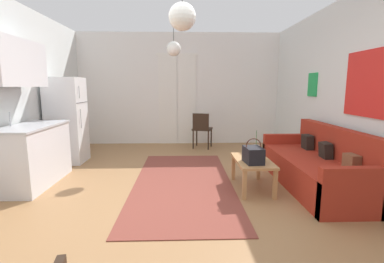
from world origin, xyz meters
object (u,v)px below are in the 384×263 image
Objects in this scene: accent_chair at (202,128)px; pendant_lamp_far at (174,49)px; refrigerator at (67,121)px; couch at (318,168)px; bamboo_vase at (256,150)px; handbag at (253,155)px; coffee_table at (253,164)px; pendant_lamp_near at (182,17)px.

pendant_lamp_far is (-0.61, -0.98, 1.66)m from accent_chair.
refrigerator is 2.43m from pendant_lamp_far.
couch reaches higher than accent_chair.
couch reaches higher than bamboo_vase.
pendant_lamp_far is (-1.11, 1.83, 1.61)m from handbag.
couch is 1.36× the size of refrigerator.
handbag is at bearing -110.04° from bamboo_vase.
coffee_table is at bearing 76.80° from handbag.
pendant_lamp_near reaches higher than bamboo_vase.
accent_chair is at bearing 22.94° from refrigerator.
pendant_lamp_near reaches higher than coffee_table.
accent_chair is (-1.52, 2.58, 0.21)m from couch.
pendant_lamp_near reaches higher than refrigerator.
handbag is at bearing -167.25° from couch.
handbag is 0.21× the size of refrigerator.
refrigerator is (-3.18, 1.52, 0.44)m from coffee_table.
pendant_lamp_far reaches higher than bamboo_vase.
couch is 3.25m from pendant_lamp_far.
handbag is (-0.13, -0.37, 0.03)m from bamboo_vase.
bamboo_vase is at bearing 171.02° from couch.
couch is 1.07m from handbag.
refrigerator reaches higher than handbag.
bamboo_vase is 0.24× the size of refrigerator.
refrigerator is 2.88m from accent_chair.
pendant_lamp_near is (-0.98, -0.90, 1.75)m from coffee_table.
bamboo_vase is at bearing -49.52° from pendant_lamp_far.
bamboo_vase is at bearing -22.00° from refrigerator.
pendant_lamp_far reaches higher than coffee_table.
refrigerator is (-3.27, 1.32, 0.30)m from bamboo_vase.
accent_chair is (-0.54, 2.63, 0.12)m from coffee_table.
pendant_lamp_near is (2.20, -2.42, 1.31)m from refrigerator.
coffee_table is at bearing 118.55° from accent_chair.
accent_chair is (-0.50, 2.80, -0.05)m from handbag.
couch is 4.43m from refrigerator.
pendant_lamp_near is at bearing -142.24° from handbag.
refrigerator reaches higher than couch.
handbag is (-1.01, -0.23, 0.26)m from couch.
refrigerator reaches higher than bamboo_vase.
handbag is at bearing -28.31° from refrigerator.
couch is 2.51× the size of coffee_table.
pendant_lamp_far reaches higher than couch.
bamboo_vase is 3.54m from refrigerator.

